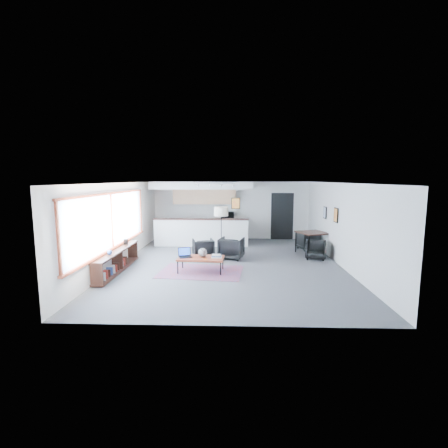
{
  "coord_description": "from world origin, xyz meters",
  "views": [
    {
      "loc": [
        0.17,
        -10.22,
        2.72
      ],
      "look_at": [
        -0.19,
        0.4,
        1.24
      ],
      "focal_mm": 26.0,
      "sensor_mm": 36.0,
      "label": 1
    }
  ],
  "objects_px": {
    "armchair_right": "(231,247)",
    "dining_table": "(312,234)",
    "armchair_left": "(203,247)",
    "laptop": "(185,254)",
    "ceramic_pot": "(203,253)",
    "dining_chair_far": "(308,241)",
    "coffee_table": "(201,258)",
    "dining_chair_near": "(316,250)",
    "floor_lamp": "(221,213)",
    "book_stack": "(217,256)",
    "microwave": "(227,215)"
  },
  "relations": [
    {
      "from": "dining_chair_far",
      "to": "armchair_left",
      "type": "bearing_deg",
      "value": 3.21
    },
    {
      "from": "armchair_right",
      "to": "dining_table",
      "type": "distance_m",
      "value": 3.08
    },
    {
      "from": "ceramic_pot",
      "to": "dining_chair_far",
      "type": "bearing_deg",
      "value": 39.76
    },
    {
      "from": "coffee_table",
      "to": "dining_table",
      "type": "distance_m",
      "value": 4.57
    },
    {
      "from": "coffee_table",
      "to": "armchair_left",
      "type": "xyz_separation_m",
      "value": [
        -0.1,
        1.78,
        -0.05
      ]
    },
    {
      "from": "armchair_left",
      "to": "laptop",
      "type": "bearing_deg",
      "value": 63.46
    },
    {
      "from": "book_stack",
      "to": "armchair_left",
      "type": "xyz_separation_m",
      "value": [
        -0.57,
        1.79,
        -0.13
      ]
    },
    {
      "from": "dining_chair_near",
      "to": "ceramic_pot",
      "type": "bearing_deg",
      "value": -141.9
    },
    {
      "from": "armchair_left",
      "to": "dining_table",
      "type": "distance_m",
      "value": 4.01
    },
    {
      "from": "armchair_left",
      "to": "book_stack",
      "type": "bearing_deg",
      "value": 93.35
    },
    {
      "from": "laptop",
      "to": "dining_table",
      "type": "bearing_deg",
      "value": 9.04
    },
    {
      "from": "armchair_right",
      "to": "dining_chair_near",
      "type": "relative_size",
      "value": 1.37
    },
    {
      "from": "laptop",
      "to": "microwave",
      "type": "height_order",
      "value": "microwave"
    },
    {
      "from": "dining_table",
      "to": "dining_chair_near",
      "type": "height_order",
      "value": "dining_table"
    },
    {
      "from": "laptop",
      "to": "ceramic_pot",
      "type": "distance_m",
      "value": 0.53
    },
    {
      "from": "laptop",
      "to": "armchair_right",
      "type": "height_order",
      "value": "armchair_right"
    },
    {
      "from": "ceramic_pot",
      "to": "dining_table",
      "type": "bearing_deg",
      "value": 32.93
    },
    {
      "from": "coffee_table",
      "to": "ceramic_pot",
      "type": "distance_m",
      "value": 0.18
    },
    {
      "from": "dining_chair_far",
      "to": "floor_lamp",
      "type": "bearing_deg",
      "value": -0.66
    },
    {
      "from": "book_stack",
      "to": "floor_lamp",
      "type": "height_order",
      "value": "floor_lamp"
    },
    {
      "from": "book_stack",
      "to": "dining_table",
      "type": "bearing_deg",
      "value": 36.6
    },
    {
      "from": "armchair_right",
      "to": "dining_table",
      "type": "bearing_deg",
      "value": -150.35
    },
    {
      "from": "ceramic_pot",
      "to": "armchair_right",
      "type": "bearing_deg",
      "value": 62.63
    },
    {
      "from": "dining_table",
      "to": "armchair_left",
      "type": "bearing_deg",
      "value": -169.84
    },
    {
      "from": "coffee_table",
      "to": "ceramic_pot",
      "type": "xyz_separation_m",
      "value": [
        0.05,
        0.04,
        0.16
      ]
    },
    {
      "from": "armchair_left",
      "to": "microwave",
      "type": "relative_size",
      "value": 1.21
    },
    {
      "from": "ceramic_pot",
      "to": "dining_chair_near",
      "type": "height_order",
      "value": "ceramic_pot"
    },
    {
      "from": "laptop",
      "to": "floor_lamp",
      "type": "distance_m",
      "value": 2.59
    },
    {
      "from": "coffee_table",
      "to": "dining_chair_near",
      "type": "relative_size",
      "value": 2.36
    },
    {
      "from": "book_stack",
      "to": "microwave",
      "type": "bearing_deg",
      "value": 87.89
    },
    {
      "from": "ceramic_pot",
      "to": "armchair_left",
      "type": "height_order",
      "value": "armchair_left"
    },
    {
      "from": "laptop",
      "to": "armchair_right",
      "type": "distance_m",
      "value": 2.09
    },
    {
      "from": "armchair_right",
      "to": "floor_lamp",
      "type": "bearing_deg",
      "value": -44.46
    },
    {
      "from": "book_stack",
      "to": "coffee_table",
      "type": "bearing_deg",
      "value": 178.69
    },
    {
      "from": "microwave",
      "to": "dining_chair_near",
      "type": "bearing_deg",
      "value": -50.75
    },
    {
      "from": "coffee_table",
      "to": "armchair_left",
      "type": "bearing_deg",
      "value": 96.97
    },
    {
      "from": "coffee_table",
      "to": "dining_chair_far",
      "type": "relative_size",
      "value": 2.18
    },
    {
      "from": "ceramic_pot",
      "to": "laptop",
      "type": "bearing_deg",
      "value": 177.63
    },
    {
      "from": "floor_lamp",
      "to": "dining_table",
      "type": "height_order",
      "value": "floor_lamp"
    },
    {
      "from": "floor_lamp",
      "to": "book_stack",
      "type": "bearing_deg",
      "value": -91.1
    },
    {
      "from": "laptop",
      "to": "armchair_left",
      "type": "distance_m",
      "value": 1.77
    },
    {
      "from": "microwave",
      "to": "armchair_left",
      "type": "bearing_deg",
      "value": -105.91
    },
    {
      "from": "dining_chair_near",
      "to": "floor_lamp",
      "type": "bearing_deg",
      "value": -175.43
    },
    {
      "from": "coffee_table",
      "to": "ceramic_pot",
      "type": "height_order",
      "value": "ceramic_pot"
    },
    {
      "from": "coffee_table",
      "to": "floor_lamp",
      "type": "distance_m",
      "value": 2.55
    },
    {
      "from": "armchair_left",
      "to": "dining_chair_far",
      "type": "relative_size",
      "value": 1.12
    },
    {
      "from": "armchair_left",
      "to": "dining_chair_near",
      "type": "bearing_deg",
      "value": 164.69
    },
    {
      "from": "laptop",
      "to": "microwave",
      "type": "xyz_separation_m",
      "value": [
        1.13,
        5.05,
        0.61
      ]
    },
    {
      "from": "dining_chair_near",
      "to": "microwave",
      "type": "relative_size",
      "value": 1.0
    },
    {
      "from": "floor_lamp",
      "to": "dining_chair_near",
      "type": "distance_m",
      "value": 3.52
    }
  ]
}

